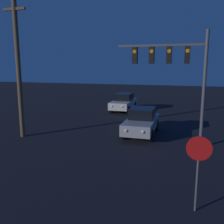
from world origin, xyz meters
TOP-DOWN VIEW (x-y plane):
  - car_near at (1.73, 19.06)m, footprint 1.82×4.45m
  - car_far at (-1.41, 26.92)m, footprint 1.87×4.47m
  - traffic_signal_mast at (3.77, 17.42)m, footprint 4.70×0.30m
  - stop_sign at (4.80, 11.01)m, footprint 0.74×0.07m
  - utility_pole at (-5.32, 16.49)m, footprint 1.40×0.28m

SIDE VIEW (x-z plane):
  - car_near at x=1.73m, z-range 0.00..1.70m
  - car_far at x=-1.41m, z-range 0.00..1.70m
  - stop_sign at x=4.80m, z-range 0.48..2.84m
  - traffic_signal_mast at x=3.77m, z-range 1.23..7.40m
  - utility_pole at x=-5.32m, z-range 0.13..8.53m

